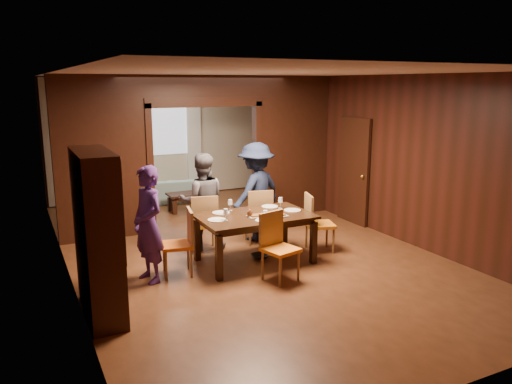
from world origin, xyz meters
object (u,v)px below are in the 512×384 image
chair_far_r (258,216)px  chair_near (281,247)px  chair_left (177,243)px  dining_table (255,238)px  chair_right (320,223)px  person_grey (202,202)px  sofa (166,191)px  coffee_table (186,202)px  person_navy (256,192)px  chair_far_l (204,222)px  hutch (98,235)px  person_purple (148,225)px

chair_far_r → chair_near: (-0.48, -1.69, 0.00)m
chair_left → dining_table: bearing=100.8°
dining_table → chair_far_r: chair_far_r is taller
chair_right → chair_far_r: same height
person_grey → sofa: (0.41, 3.56, -0.54)m
dining_table → chair_right: 1.21m
sofa → coffee_table: sofa is taller
dining_table → person_navy: bearing=62.6°
chair_far_l → hutch: hutch is taller
person_navy → chair_left: bearing=6.5°
person_grey → chair_far_l: bearing=94.6°
sofa → hutch: 5.90m
person_grey → chair_right: 2.00m
chair_left → chair_far_r: same height
person_grey → coffee_table: size_ratio=2.03×
chair_left → chair_right: 2.46m
person_grey → chair_left: 1.27m
person_navy → chair_far_r: 0.43m
chair_left → chair_near: 1.51m
sofa → chair_left: bearing=82.7°
chair_far_l → person_purple: bearing=51.4°
chair_far_l → hutch: (-1.94, -1.69, 0.52)m
chair_near → hutch: (-2.46, 0.02, 0.52)m
sofa → person_navy: bearing=107.3°
dining_table → chair_right: chair_right is taller
chair_near → person_purple: bearing=140.0°
person_purple → chair_far_l: bearing=113.7°
chair_left → chair_far_l: (0.73, 0.86, 0.00)m
dining_table → hutch: size_ratio=0.87×
person_navy → chair_left: person_navy is taller
coffee_table → chair_right: size_ratio=0.82×
chair_right → chair_far_l: bearing=79.7°
person_navy → sofa: person_navy is taller
person_purple → person_grey: (1.17, 1.01, -0.01)m
person_purple → hutch: bearing=-60.1°
person_purple → dining_table: size_ratio=0.95×
chair_far_r → chair_right: bearing=142.3°
person_grey → hutch: hutch is taller
person_navy → coffee_table: person_navy is taller
person_grey → chair_near: size_ratio=1.68×
dining_table → chair_near: 0.84m
person_navy → coffee_table: (-0.48, 2.49, -0.67)m
person_purple → chair_near: size_ratio=1.70×
dining_table → chair_far_l: (-0.52, 0.87, 0.10)m
person_purple → sofa: person_purple is taller
chair_far_r → person_navy: bearing=-94.9°
sofa → hutch: size_ratio=0.94×
person_navy → chair_right: bearing=99.3°
person_grey → chair_far_l: size_ratio=1.68×
coffee_table → chair_left: (-1.31, -3.52, 0.28)m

